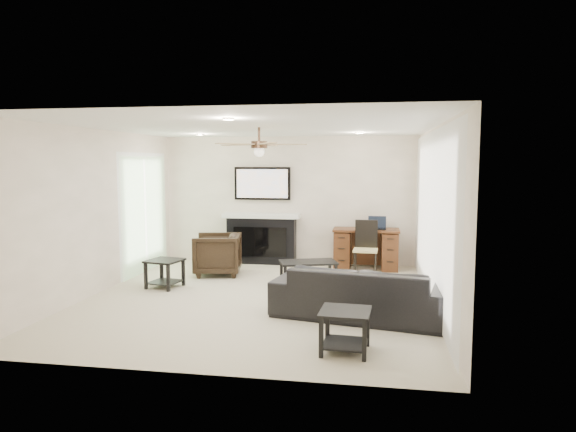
{
  "coord_description": "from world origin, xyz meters",
  "views": [
    {
      "loc": [
        1.63,
        -7.22,
        2.0
      ],
      "look_at": [
        0.36,
        0.48,
        1.18
      ],
      "focal_mm": 32.0,
      "sensor_mm": 36.0,
      "label": 1
    }
  ],
  "objects_px": {
    "armchair": "(217,254)",
    "fireplace_unit": "(261,216)",
    "coffee_table": "(308,273)",
    "desk": "(366,249)",
    "sofa": "(362,292)"
  },
  "relations": [
    {
      "from": "sofa",
      "to": "armchair",
      "type": "xyz_separation_m",
      "value": [
        -2.6,
        2.15,
        0.03
      ]
    },
    {
      "from": "sofa",
      "to": "armchair",
      "type": "height_order",
      "value": "armchair"
    },
    {
      "from": "armchair",
      "to": "fireplace_unit",
      "type": "distance_m",
      "value": 1.38
    },
    {
      "from": "sofa",
      "to": "desk",
      "type": "xyz_separation_m",
      "value": [
        0.01,
        3.07,
        0.05
      ]
    },
    {
      "from": "coffee_table",
      "to": "desk",
      "type": "height_order",
      "value": "desk"
    },
    {
      "from": "coffee_table",
      "to": "armchair",
      "type": "bearing_deg",
      "value": 143.74
    },
    {
      "from": "coffee_table",
      "to": "sofa",
      "type": "bearing_deg",
      "value": -78.97
    },
    {
      "from": "sofa",
      "to": "armchair",
      "type": "bearing_deg",
      "value": -28.6
    },
    {
      "from": "sofa",
      "to": "fireplace_unit",
      "type": "relative_size",
      "value": 1.19
    },
    {
      "from": "fireplace_unit",
      "to": "desk",
      "type": "xyz_separation_m",
      "value": [
        2.05,
        -0.2,
        -0.57
      ]
    },
    {
      "from": "armchair",
      "to": "desk",
      "type": "xyz_separation_m",
      "value": [
        2.61,
        0.92,
        0.01
      ]
    },
    {
      "from": "armchair",
      "to": "desk",
      "type": "bearing_deg",
      "value": 99.08
    },
    {
      "from": "coffee_table",
      "to": "fireplace_unit",
      "type": "height_order",
      "value": "fireplace_unit"
    },
    {
      "from": "sofa",
      "to": "fireplace_unit",
      "type": "height_order",
      "value": "fireplace_unit"
    },
    {
      "from": "armchair",
      "to": "coffee_table",
      "type": "distance_m",
      "value": 1.79
    }
  ]
}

